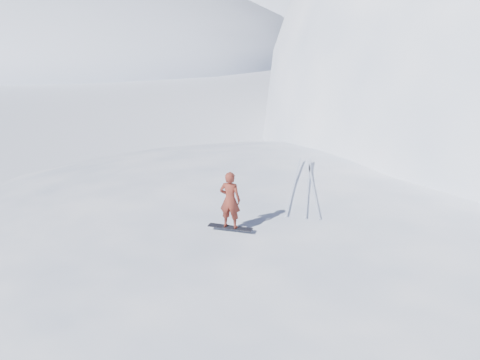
# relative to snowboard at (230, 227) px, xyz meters

# --- Properties ---
(ground) EXTENTS (400.00, 400.00, 0.00)m
(ground) POSITION_rel_snowboard_xyz_m (3.38, -0.30, -2.41)
(ground) COLOR white
(ground) RESTS_ON ground
(near_ridge) EXTENTS (36.00, 28.00, 4.80)m
(near_ridge) POSITION_rel_snowboard_xyz_m (4.38, 2.70, -2.41)
(near_ridge) COLOR white
(near_ridge) RESTS_ON ground
(far_ridge_c) EXTENTS (140.00, 90.00, 36.00)m
(far_ridge_c) POSITION_rel_snowboard_xyz_m (-36.62, 109.70, -2.41)
(far_ridge_c) COLOR white
(far_ridge_c) RESTS_ON ground
(wind_bumps) EXTENTS (16.00, 14.40, 1.00)m
(wind_bumps) POSITION_rel_snowboard_xyz_m (2.82, 1.82, -2.41)
(wind_bumps) COLOR white
(wind_bumps) RESTS_ON ground
(snowboard) EXTENTS (1.30, 0.27, 0.02)m
(snowboard) POSITION_rel_snowboard_xyz_m (0.00, 0.00, 0.00)
(snowboard) COLOR black
(snowboard) RESTS_ON near_ridge
(snowboarder) EXTENTS (0.61, 0.41, 1.65)m
(snowboarder) POSITION_rel_snowboard_xyz_m (0.00, 0.00, 0.84)
(snowboarder) COLOR maroon
(snowboarder) RESTS_ON snowboard
(board_tracks) EXTENTS (1.69, 5.97, 0.04)m
(board_tracks) POSITION_rel_snowboard_xyz_m (1.43, 4.23, 0.01)
(board_tracks) COLOR silver
(board_tracks) RESTS_ON ground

